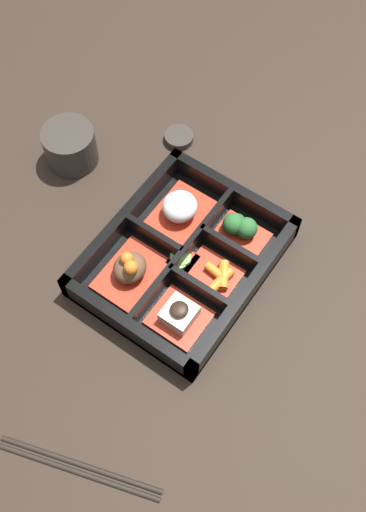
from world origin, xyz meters
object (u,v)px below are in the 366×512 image
Objects in this scene: bowl_rice at (180,209)px; chopsticks at (79,468)px; tea_cup at (70,146)px; sauce_dish at (179,137)px.

chopsticks is at bearing -163.87° from bowl_rice.
chopsticks is at bearing -139.18° from tea_cup.
tea_cup is 1.75× the size of sauce_dish.
chopsticks is at bearing -158.29° from sauce_dish.
chopsticks is (-0.35, -0.10, -0.02)m from bowl_rice.
bowl_rice is 0.37m from chopsticks.
chopsticks is (-0.35, -0.30, -0.03)m from tea_cup.
bowl_rice is 1.22× the size of tea_cup.
bowl_rice is 0.15m from sauce_dish.
sauce_dish reaches higher than chopsticks.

